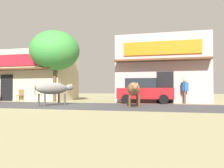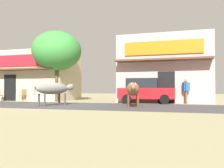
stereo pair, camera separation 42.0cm
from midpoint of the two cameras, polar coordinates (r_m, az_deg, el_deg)
ground at (r=13.92m, az=-12.23°, el=-5.04°), size 80.00×80.00×0.00m
asphalt_road at (r=13.92m, az=-12.23°, el=-5.03°), size 72.00×5.30×0.00m
storefront_left_cafe at (r=22.12m, az=-19.34°, el=1.75°), size 8.59×5.02×4.13m
storefront_right_club at (r=18.08m, az=13.30°, el=3.36°), size 6.44×5.02×4.74m
roadside_tree at (r=18.34m, az=-12.63°, el=7.83°), size 3.70×3.70×5.31m
parked_hatchback_car at (r=15.76m, az=8.81°, el=-1.57°), size 3.71×1.92×1.64m
cow_near_brown at (r=13.72m, az=-13.20°, el=-1.13°), size 1.52×2.68×1.29m
cow_far_dark at (r=12.49m, az=6.04°, el=-1.29°), size 1.13×2.79×1.29m
pedestrian_by_shop at (r=15.72m, az=18.27°, el=-1.20°), size 0.47×0.61×1.58m
cafe_chair_by_doorway at (r=19.61m, az=-20.17°, el=-2.41°), size 0.48×0.48×0.92m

